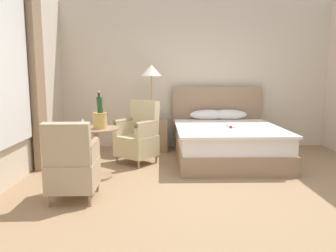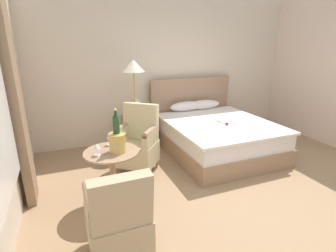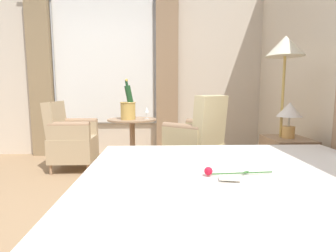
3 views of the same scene
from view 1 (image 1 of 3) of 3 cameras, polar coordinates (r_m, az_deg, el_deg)
ground_plane at (r=4.26m, az=8.35°, el=-10.87°), size 6.78×6.78×0.00m
wall_headboard_side at (r=6.67m, az=4.76°, el=8.85°), size 5.40×0.12×2.89m
bed at (r=5.71m, az=10.01°, el=-2.47°), size 1.76×2.10×1.21m
nightstand at (r=6.30m, az=-2.40°, el=-1.65°), size 0.52×0.42×0.58m
bedside_lamp at (r=6.22m, az=-2.43°, el=3.33°), size 0.26×0.26×0.37m
floor_lamp_brass at (r=6.14m, az=-2.90°, el=8.43°), size 0.39×0.39×1.63m
side_table_round at (r=4.69m, az=-12.34°, el=-3.92°), size 0.64×0.64×0.71m
champagne_bucket at (r=4.56m, az=-11.77°, el=1.45°), size 0.20×0.20×0.52m
wine_glass_near_bucket at (r=4.80m, az=-11.86°, el=1.31°), size 0.07×0.07×0.16m
wine_glass_near_edge at (r=4.59m, az=-14.66°, el=0.77°), size 0.07×0.07×0.14m
armchair_by_window at (r=5.38m, az=-5.25°, el=-1.79°), size 0.77×0.77×1.02m
armchair_facing_bed at (r=3.91m, az=-16.32°, el=-6.51°), size 0.54×0.59×0.94m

